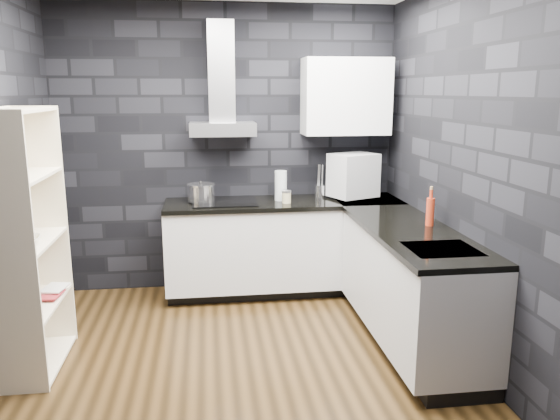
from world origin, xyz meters
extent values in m
plane|color=#412C14|center=(0.00, 0.00, 0.00)|extent=(3.20, 3.20, 0.00)
cube|color=black|center=(0.00, 1.62, 1.35)|extent=(3.20, 0.05, 2.70)
cube|color=black|center=(0.00, -1.62, 1.35)|extent=(3.20, 0.05, 2.70)
cube|color=black|center=(1.62, 0.00, 1.35)|extent=(0.05, 3.20, 2.70)
cube|color=black|center=(0.50, 1.34, 0.05)|extent=(2.18, 0.50, 0.10)
cube|color=black|center=(1.34, 0.10, 0.05)|extent=(0.50, 1.78, 0.10)
cube|color=white|center=(0.50, 1.30, 0.48)|extent=(2.20, 0.60, 0.76)
cube|color=white|center=(1.30, 0.10, 0.48)|extent=(0.60, 1.80, 0.76)
cube|color=black|center=(0.50, 1.29, 0.88)|extent=(2.20, 0.62, 0.04)
cube|color=black|center=(1.29, 0.10, 0.88)|extent=(0.62, 1.80, 0.04)
cube|color=black|center=(1.30, 1.30, 0.88)|extent=(0.62, 0.62, 0.04)
cube|color=silver|center=(-0.05, 1.43, 1.56)|extent=(0.60, 0.34, 0.12)
cube|color=silver|center=(-0.05, 1.50, 2.07)|extent=(0.24, 0.20, 0.90)
cube|color=white|center=(1.10, 1.43, 1.85)|extent=(0.80, 0.35, 0.70)
cube|color=black|center=(-0.05, 1.30, 0.91)|extent=(0.58, 0.50, 0.01)
cube|color=silver|center=(1.30, -0.40, 0.89)|extent=(0.44, 0.40, 0.01)
cylinder|color=silver|center=(-0.26, 1.33, 0.98)|extent=(0.28, 0.28, 0.14)
cylinder|color=silver|center=(0.48, 1.33, 1.04)|extent=(0.14, 0.14, 0.28)
cylinder|color=#CCBF8C|center=(0.51, 1.19, 0.95)|extent=(0.10, 0.10, 0.10)
cylinder|color=silver|center=(0.86, 1.40, 0.96)|extent=(0.11, 0.11, 0.12)
cube|color=silver|center=(1.16, 1.32, 1.12)|extent=(0.50, 0.45, 0.41)
cylinder|color=#B23218|center=(1.47, 0.20, 1.01)|extent=(0.07, 0.07, 0.21)
cube|color=#F7E9CB|center=(-1.42, 0.11, 0.90)|extent=(0.45, 0.84, 1.80)
imported|color=silver|center=(-1.42, 0.01, 0.94)|extent=(0.24, 0.24, 0.06)
imported|color=maroon|center=(-1.41, 0.22, 0.57)|extent=(0.15, 0.04, 0.21)
imported|color=#B2B2B2|center=(-1.40, 0.32, 0.59)|extent=(0.16, 0.05, 0.21)
camera|label=1|loc=(-0.20, -3.64, 1.90)|focal=35.00mm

